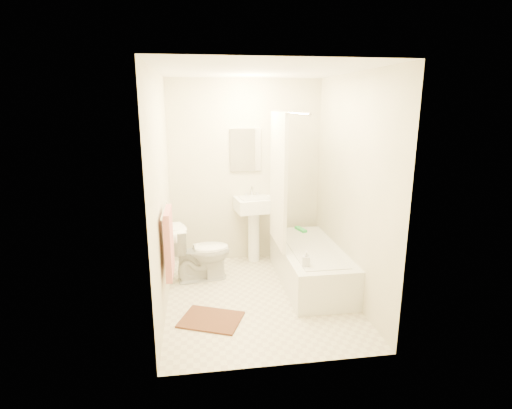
{
  "coord_description": "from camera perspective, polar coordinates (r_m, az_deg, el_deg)",
  "views": [
    {
      "loc": [
        -0.63,
        -3.99,
        2.09
      ],
      "look_at": [
        0.0,
        0.25,
        1.0
      ],
      "focal_mm": 28.0,
      "sensor_mm": 36.0,
      "label": 1
    }
  ],
  "objects": [
    {
      "name": "soap_bottle",
      "position": [
        4.2,
        7.2,
        -7.71
      ],
      "size": [
        0.1,
        0.1,
        0.17
      ],
      "primitive_type": "imported",
      "rotation": [
        0.0,
        0.0,
        -0.32
      ],
      "color": "silver",
      "rests_on": "bathtub"
    },
    {
      "name": "curtain_rod",
      "position": [
        4.2,
        4.47,
        12.99
      ],
      "size": [
        0.03,
        1.7,
        0.03
      ],
      "primitive_type": "cylinder",
      "rotation": [
        1.57,
        0.0,
        0.0
      ],
      "color": "silver",
      "rests_on": "wall_back"
    },
    {
      "name": "wall_back",
      "position": [
        5.31,
        -1.51,
        4.6
      ],
      "size": [
        2.0,
        0.02,
        2.4
      ],
      "primitive_type": "cube",
      "color": "beige",
      "rests_on": "ground"
    },
    {
      "name": "toilet",
      "position": [
        4.9,
        -7.83,
        -6.75
      ],
      "size": [
        0.75,
        0.49,
        0.69
      ],
      "primitive_type": "imported",
      "rotation": [
        0.0,
        0.0,
        1.71
      ],
      "color": "silver",
      "rests_on": "floor"
    },
    {
      "name": "towel_bar",
      "position": [
        3.89,
        -13.03,
        -0.89
      ],
      "size": [
        0.02,
        0.6,
        0.02
      ],
      "primitive_type": "cylinder",
      "rotation": [
        1.57,
        0.0,
        0.0
      ],
      "color": "silver",
      "rests_on": "wall_left"
    },
    {
      "name": "floor",
      "position": [
        4.55,
        0.48,
        -13.08
      ],
      "size": [
        2.4,
        2.4,
        0.0
      ],
      "primitive_type": "plane",
      "color": "beige",
      "rests_on": "ground"
    },
    {
      "name": "bath_mat",
      "position": [
        4.14,
        -6.44,
        -16.02
      ],
      "size": [
        0.7,
        0.62,
        0.02
      ],
      "primitive_type": "cube",
      "rotation": [
        0.0,
        0.0,
        -0.39
      ],
      "color": "#4C2819",
      "rests_on": "floor"
    },
    {
      "name": "towel",
      "position": [
        3.98,
        -12.34,
        -5.32
      ],
      "size": [
        0.06,
        0.45,
        0.66
      ],
      "primitive_type": "cube",
      "color": "#CC7266",
      "rests_on": "towel_bar"
    },
    {
      "name": "mirror",
      "position": [
        5.24,
        -1.51,
        7.8
      ],
      "size": [
        0.4,
        0.03,
        0.55
      ],
      "primitive_type": "cube",
      "color": "white",
      "rests_on": "wall_back"
    },
    {
      "name": "toilet_paper",
      "position": [
        4.35,
        -11.99,
        -4.69
      ],
      "size": [
        0.11,
        0.12,
        0.12
      ],
      "primitive_type": "cylinder",
      "rotation": [
        0.0,
        1.57,
        0.0
      ],
      "color": "white",
      "rests_on": "wall_left"
    },
    {
      "name": "bathtub",
      "position": [
        4.86,
        7.68,
        -8.51
      ],
      "size": [
        0.69,
        1.57,
        0.44
      ],
      "primitive_type": null,
      "color": "silver",
      "rests_on": "floor"
    },
    {
      "name": "ceiling",
      "position": [
        4.05,
        0.55,
        18.64
      ],
      "size": [
        2.4,
        2.4,
        0.0
      ],
      "primitive_type": "plane",
      "color": "white",
      "rests_on": "ground"
    },
    {
      "name": "sink",
      "position": [
        5.35,
        -0.26,
        -3.23
      ],
      "size": [
        0.54,
        0.46,
        0.96
      ],
      "primitive_type": null,
      "rotation": [
        0.0,
        0.0,
        0.15
      ],
      "color": "white",
      "rests_on": "floor"
    },
    {
      "name": "wall_left",
      "position": [
        4.11,
        -13.41,
        1.34
      ],
      "size": [
        0.02,
        2.4,
        2.4
      ],
      "primitive_type": "cube",
      "color": "beige",
      "rests_on": "ground"
    },
    {
      "name": "shower_curtain",
      "position": [
        4.67,
        3.2,
        3.5
      ],
      "size": [
        0.04,
        0.8,
        1.55
      ],
      "primitive_type": "cube",
      "color": "silver",
      "rests_on": "curtain_rod"
    },
    {
      "name": "scrub_brush",
      "position": [
        5.33,
        6.4,
        -3.61
      ],
      "size": [
        0.12,
        0.23,
        0.04
      ],
      "primitive_type": "cube",
      "rotation": [
        0.0,
        0.0,
        0.28
      ],
      "color": "green",
      "rests_on": "bathtub"
    },
    {
      "name": "wall_right",
      "position": [
        4.4,
        13.48,
        2.2
      ],
      "size": [
        0.02,
        2.4,
        2.4
      ],
      "primitive_type": "cube",
      "color": "beige",
      "rests_on": "ground"
    }
  ]
}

